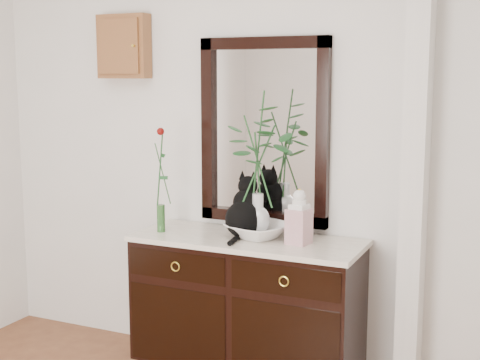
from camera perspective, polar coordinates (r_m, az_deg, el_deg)
The scene contains 10 objects.
wall_back at distance 4.01m, azimuth 0.78°, elevation 2.92°, with size 3.60×0.04×2.70m, color silver.
pilaster at distance 3.65m, azimuth 14.79°, elevation 2.01°, with size 0.12×0.20×2.70m, color silver.
sideboard at distance 3.94m, azimuth 0.61°, elevation -10.27°, with size 1.33×0.52×0.82m.
wall_mirror at distance 3.95m, azimuth 2.03°, elevation 4.13°, with size 0.80×0.06×1.10m.
key_cabinet at distance 4.37m, azimuth -9.87°, elevation 11.16°, with size 0.35×0.10×0.40m, color brown.
cat at distance 3.82m, azimuth 0.40°, elevation -2.28°, with size 0.25×0.31×0.35m, color black, non-canonical shape.
lotus_bowl at distance 3.83m, azimuth 1.52°, elevation -4.33°, with size 0.34×0.34×0.08m, color white.
vase_branches at distance 3.76m, azimuth 1.55°, elevation 1.51°, with size 0.40×0.40×0.83m, color silver, non-canonical shape.
bud_vase_rose at distance 3.95m, azimuth -6.82°, elevation 0.06°, with size 0.08×0.08×0.63m, color #2E5E2A, non-canonical shape.
ginger_jar at distance 3.68m, azimuth 5.06°, elevation -3.08°, with size 0.12×0.12×0.31m, color white, non-canonical shape.
Camera 1 is at (1.61, -1.67, 1.77)m, focal length 50.00 mm.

